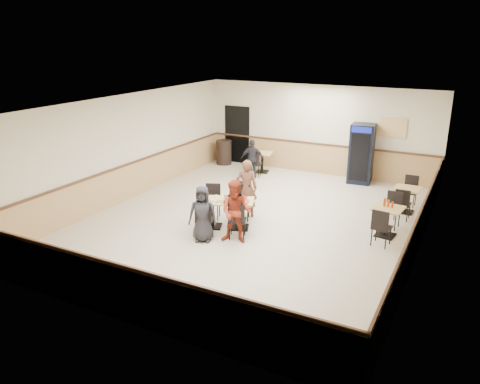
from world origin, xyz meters
The scene contains 20 objects.
ground centered at (0.00, 0.00, 0.00)m, with size 10.00×10.00×0.00m, color beige.
room_shell centered at (1.78, 2.55, 0.58)m, with size 10.00×10.00×10.00m.
main_table centered at (-0.42, -0.69, 0.48)m, with size 1.50×1.13×0.72m.
main_chairs centered at (-0.47, -0.71, 0.46)m, with size 1.70×1.91×0.92m.
diner_woman_left centered at (-0.52, -1.62, 0.66)m, with size 0.65×0.42×1.32m, color black.
diner_woman_right centered at (0.19, -1.33, 0.74)m, with size 0.72×0.56×1.48m, color maroon.
diner_man_opposite centered at (-0.32, 0.23, 0.77)m, with size 0.56×0.37×1.53m, color brown.
lone_diner centered at (-1.71, 3.40, 0.66)m, with size 0.77×0.32×1.31m, color black.
tabletop_clutter centered at (-0.34, -0.71, 0.75)m, with size 1.19×0.88×0.12m.
side_table_near centered at (3.19, 0.61, 0.48)m, with size 0.75×0.75×0.72m.
side_table_near_chair_south centered at (3.19, 0.03, 0.46)m, with size 0.42×0.42×0.91m, color black, non-canonical shape.
side_table_near_chair_north centered at (3.19, 1.18, 0.46)m, with size 0.42×0.42×0.91m, color black, non-canonical shape.
side_table_far centered at (3.35, 2.45, 0.46)m, with size 0.66×0.66×0.69m.
side_table_far_chair_south centered at (3.35, 1.90, 0.44)m, with size 0.40×0.40×0.87m, color black, non-canonical shape.
side_table_far_chair_north centered at (3.35, 3.00, 0.44)m, with size 0.40×0.40×0.87m, color black, non-canonical shape.
condiment_caddy centered at (3.16, 0.66, 0.81)m, with size 0.23×0.06×0.20m.
back_table centered at (-1.71, 4.20, 0.47)m, with size 0.78×0.78×0.70m.
back_table_chair_lone centered at (-1.71, 3.64, 0.44)m, with size 0.41×0.41×0.89m, color black, non-canonical shape.
pepsi_cooler centered at (1.58, 4.59, 0.95)m, with size 0.77×0.78×1.90m.
trash_bin centered at (-3.42, 4.55, 0.44)m, with size 0.56×0.56×0.88m, color black.
Camera 1 is at (4.82, -10.06, 4.54)m, focal length 35.00 mm.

